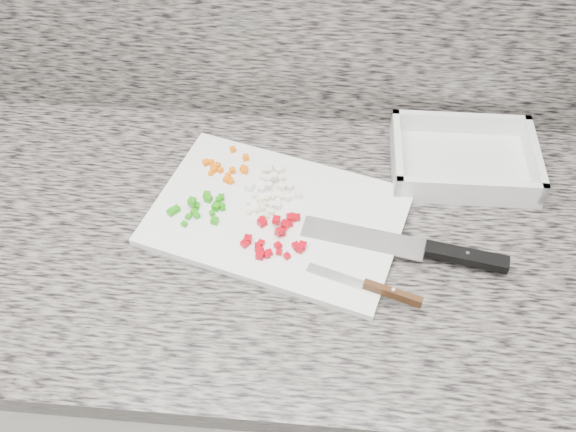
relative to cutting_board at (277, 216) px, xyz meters
name	(u,v)px	position (x,y,z in m)	size (l,w,h in m)	color
cabinet	(240,363)	(-0.09, -0.03, -0.48)	(3.92, 0.62, 0.86)	silver
countertop	(225,238)	(-0.09, -0.03, -0.03)	(3.96, 0.64, 0.04)	slate
cutting_board	(277,216)	(0.00, 0.00, 0.00)	(0.41, 0.27, 0.01)	white
carrot_pile	(227,168)	(-0.10, 0.09, 0.01)	(0.08, 0.09, 0.01)	orange
onion_pile	(274,183)	(-0.01, 0.06, 0.01)	(0.10, 0.10, 0.02)	white
green_pepper_pile	(201,207)	(-0.13, 0.00, 0.01)	(0.10, 0.08, 0.02)	#208E0C
red_pepper_pile	(276,236)	(0.00, -0.05, 0.01)	(0.11, 0.10, 0.02)	#B70210
garlic_pile	(263,209)	(-0.02, 0.01, 0.01)	(0.05, 0.05, 0.01)	beige
chef_knife	(430,250)	(0.25, -0.06, 0.01)	(0.33, 0.09, 0.02)	white
paring_knife	(378,289)	(0.17, -0.14, 0.01)	(0.18, 0.07, 0.02)	white
tray	(463,161)	(0.32, 0.15, 0.01)	(0.26, 0.19, 0.05)	silver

